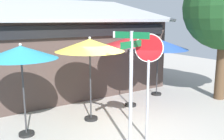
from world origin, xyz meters
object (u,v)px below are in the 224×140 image
Objects in this scene: patio_umbrella_mustard_center at (90,46)px; patio_umbrella_crimson_right at (132,42)px; patio_umbrella_teal_left at (21,53)px; patio_umbrella_royal_blue_far_right at (158,44)px; street_sign_post at (131,78)px; stop_sign at (148,68)px.

patio_umbrella_crimson_right is (1.94, 0.37, 0.00)m from patio_umbrella_mustard_center.
patio_umbrella_teal_left is 0.97× the size of patio_umbrella_crimson_right.
patio_umbrella_crimson_right is 1.95m from patio_umbrella_royal_blue_far_right.
street_sign_post is at bearing -90.97° from patio_umbrella_mustard_center.
street_sign_post reaches higher than patio_umbrella_teal_left.
stop_sign is at bearing 6.06° from street_sign_post.
patio_umbrella_royal_blue_far_right is at bearing 8.85° from patio_umbrella_teal_left.
stop_sign is at bearing -38.31° from patio_umbrella_teal_left.
stop_sign reaches higher than patio_umbrella_crimson_right.
patio_umbrella_teal_left is (-2.70, 2.13, 0.35)m from stop_sign.
patio_umbrella_crimson_right is at bearing 5.28° from patio_umbrella_teal_left.
patio_umbrella_crimson_right is (4.05, 0.37, 0.09)m from patio_umbrella_teal_left.
patio_umbrella_mustard_center is at bearing -169.06° from patio_umbrella_crimson_right.
patio_umbrella_crimson_right is at bearing 61.67° from stop_sign.
patio_umbrella_mustard_center is (2.11, -0.00, 0.09)m from patio_umbrella_teal_left.
patio_umbrella_mustard_center is 1.01× the size of patio_umbrella_crimson_right.
patio_umbrella_royal_blue_far_right is (3.20, 3.05, 0.21)m from stop_sign.
street_sign_post is 4.95m from patio_umbrella_royal_blue_far_right.
stop_sign is 1.06× the size of patio_umbrella_mustard_center.
patio_umbrella_royal_blue_far_right is (3.83, 3.12, 0.37)m from street_sign_post.
patio_umbrella_teal_left is at bearing 179.98° from patio_umbrella_mustard_center.
stop_sign is 3.46m from patio_umbrella_teal_left.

